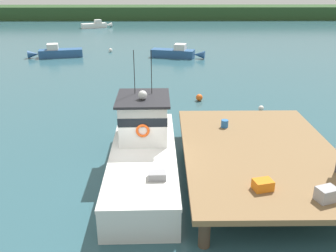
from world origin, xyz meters
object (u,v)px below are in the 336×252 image
object	(u,v)px
crate_single_far	(326,194)
mooring_buoy_inshore	(261,108)
moored_boat_mid_harbor	(96,25)
bait_bucket	(225,124)
moored_boat_off_the_point	(57,52)
crate_stack_mid_dock	(263,185)
main_fishing_boat	(144,148)
mooring_buoy_spare_mooring	(111,50)
moored_boat_far_left	(176,53)
mooring_buoy_channel_marker	(199,97)

from	to	relation	value
crate_single_far	mooring_buoy_inshore	size ratio (longest dim) A/B	1.81
moored_boat_mid_harbor	crate_single_far	bearing A→B (deg)	-72.84
bait_bucket	moored_boat_off_the_point	size ratio (longest dim) A/B	0.06
crate_stack_mid_dock	main_fishing_boat	bearing A→B (deg)	138.93
crate_stack_mid_dock	moored_boat_off_the_point	size ratio (longest dim) A/B	0.11
moored_boat_off_the_point	mooring_buoy_inshore	world-z (taller)	moored_boat_off_the_point
crate_stack_mid_dock	mooring_buoy_spare_mooring	world-z (taller)	crate_stack_mid_dock
moored_boat_off_the_point	mooring_buoy_spare_mooring	world-z (taller)	moored_boat_off_the_point
crate_stack_mid_dock	moored_boat_mid_harbor	distance (m)	52.46
mooring_buoy_spare_mooring	moored_boat_off_the_point	bearing A→B (deg)	-151.99
moored_boat_mid_harbor	mooring_buoy_spare_mooring	world-z (taller)	moored_boat_mid_harbor
moored_boat_off_the_point	mooring_buoy_inshore	bearing A→B (deg)	-44.35
bait_bucket	moored_boat_far_left	size ratio (longest dim) A/B	0.06
crate_single_far	moored_boat_mid_harbor	distance (m)	53.57
bait_bucket	moored_boat_mid_harbor	world-z (taller)	bait_bucket
main_fishing_boat	bait_bucket	xyz separation A→B (m)	(3.57, 1.76, 0.36)
crate_single_far	moored_boat_off_the_point	world-z (taller)	crate_single_far
mooring_buoy_inshore	main_fishing_boat	bearing A→B (deg)	-132.95
moored_boat_mid_harbor	main_fishing_boat	bearing A→B (deg)	-77.92
crate_stack_mid_dock	mooring_buoy_channel_marker	world-z (taller)	crate_stack_mid_dock
crate_stack_mid_dock	moored_boat_mid_harbor	size ratio (longest dim) A/B	0.12
main_fishing_boat	mooring_buoy_channel_marker	size ratio (longest dim) A/B	22.18
main_fishing_boat	crate_stack_mid_dock	world-z (taller)	main_fishing_boat
main_fishing_boat	mooring_buoy_channel_marker	bearing A→B (deg)	71.12
moored_boat_far_left	moored_boat_mid_harbor	size ratio (longest dim) A/B	1.12
moored_boat_off_the_point	mooring_buoy_spare_mooring	distance (m)	5.72
main_fishing_boat	bait_bucket	distance (m)	4.00
crate_stack_mid_dock	moored_boat_mid_harbor	bearing A→B (deg)	105.53
mooring_buoy_spare_mooring	crate_stack_mid_dock	bearing A→B (deg)	-73.29
mooring_buoy_spare_mooring	mooring_buoy_channel_marker	bearing A→B (deg)	-64.55
mooring_buoy_channel_marker	crate_single_far	bearing A→B (deg)	-79.06
moored_boat_far_left	mooring_buoy_channel_marker	distance (m)	14.02
main_fishing_boat	mooring_buoy_inshore	bearing A→B (deg)	47.05
crate_stack_mid_dock	moored_boat_off_the_point	distance (m)	30.40
crate_stack_mid_dock	mooring_buoy_spare_mooring	size ratio (longest dim) A/B	1.47
crate_single_far	bait_bucket	distance (m)	6.23
crate_single_far	bait_bucket	bearing A→B (deg)	110.20
moored_boat_mid_harbor	moored_boat_off_the_point	world-z (taller)	moored_boat_off_the_point
mooring_buoy_inshore	moored_boat_mid_harbor	bearing A→B (deg)	112.83
mooring_buoy_spare_mooring	crate_single_far	bearing A→B (deg)	-70.61
moored_boat_off_the_point	mooring_buoy_inshore	distance (m)	23.36
moored_boat_mid_harbor	moored_boat_off_the_point	distance (m)	23.54
moored_boat_off_the_point	bait_bucket	bearing A→B (deg)	-58.09
moored_boat_off_the_point	mooring_buoy_spare_mooring	xyz separation A→B (m)	(5.05, 2.69, -0.26)
main_fishing_boat	moored_boat_far_left	xyz separation A→B (m)	(2.14, 23.20, -0.53)
main_fishing_boat	crate_stack_mid_dock	size ratio (longest dim) A/B	16.38
moored_boat_far_left	mooring_buoy_channel_marker	world-z (taller)	moored_boat_far_left
moored_boat_far_left	mooring_buoy_channel_marker	bearing A→B (deg)	-85.86
crate_single_far	mooring_buoy_inshore	bearing A→B (deg)	85.00
crate_single_far	mooring_buoy_channel_marker	distance (m)	13.60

